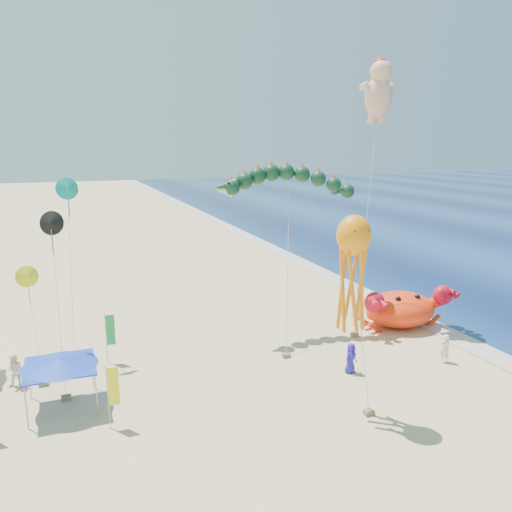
{
  "coord_description": "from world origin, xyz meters",
  "views": [
    {
      "loc": [
        -12.63,
        -25.11,
        13.12
      ],
      "look_at": [
        -2.0,
        2.0,
        6.5
      ],
      "focal_mm": 35.0,
      "sensor_mm": 36.0,
      "label": 1
    }
  ],
  "objects": [
    {
      "name": "octopus_kite",
      "position": [
        -0.15,
        -5.69,
        7.56
      ],
      "size": [
        1.93,
        1.62,
        9.91
      ],
      "color": "orange",
      "rests_on": "ground"
    },
    {
      "name": "crab_inflatable",
      "position": [
        9.84,
        3.23,
        1.37
      ],
      "size": [
        7.09,
        4.64,
        3.11
      ],
      "color": "#FF320D",
      "rests_on": "ground"
    },
    {
      "name": "ground",
      "position": [
        0.0,
        0.0,
        0.0
      ],
      "size": [
        320.0,
        320.0,
        0.0
      ],
      "primitive_type": "plane",
      "color": "#D1B784",
      "rests_on": "ground"
    },
    {
      "name": "dragon_kite",
      "position": [
        1.82,
        5.92,
        10.25
      ],
      "size": [
        10.08,
        5.79,
        11.36
      ],
      "color": "black",
      "rests_on": "ground"
    },
    {
      "name": "foam_strip",
      "position": [
        12.0,
        0.0,
        0.01
      ],
      "size": [
        320.0,
        320.0,
        0.0
      ],
      "primitive_type": "plane",
      "color": "silver",
      "rests_on": "ground"
    },
    {
      "name": "canopy_blue",
      "position": [
        -13.34,
        -0.08,
        2.44
      ],
      "size": [
        3.7,
        3.7,
        2.71
      ],
      "color": "gray",
      "rests_on": "ground"
    },
    {
      "name": "beachgoers",
      "position": [
        -11.81,
        0.7,
        0.9
      ],
      "size": [
        28.66,
        8.0,
        1.89
      ],
      "color": "white",
      "rests_on": "ground"
    },
    {
      "name": "feather_flags",
      "position": [
        -14.22,
        0.03,
        2.01
      ],
      "size": [
        8.63,
        7.49,
        3.2
      ],
      "color": "gray",
      "rests_on": "ground"
    },
    {
      "name": "small_kites",
      "position": [
        -15.61,
        3.07,
        6.91
      ],
      "size": [
        8.93,
        11.02,
        11.18
      ],
      "color": "#E219B3",
      "rests_on": "ground"
    },
    {
      "name": "cherub_kite",
      "position": [
        8.61,
        5.6,
        16.7
      ],
      "size": [
        4.26,
        4.0,
        18.8
      ],
      "color": "#EEB491",
      "rests_on": "ground"
    }
  ]
}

